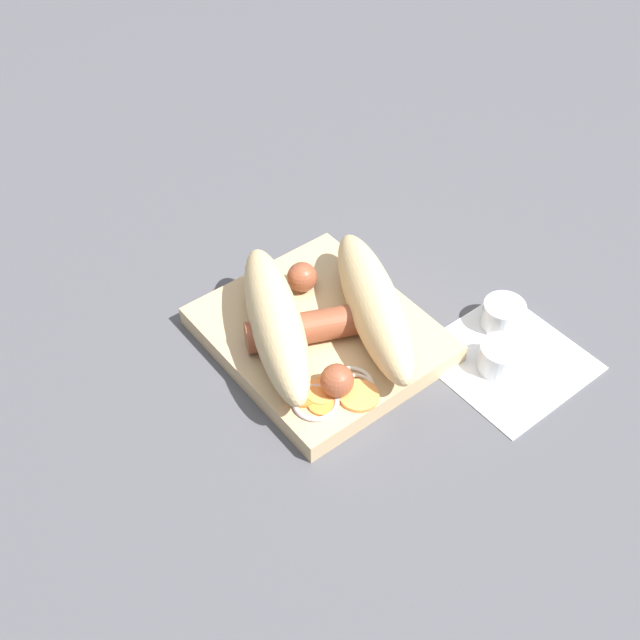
{
  "coord_description": "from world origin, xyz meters",
  "views": [
    {
      "loc": [
        -0.41,
        0.32,
        0.57
      ],
      "look_at": [
        0.0,
        0.0,
        0.03
      ],
      "focal_mm": 45.0,
      "sensor_mm": 36.0,
      "label": 1
    }
  ],
  "objects_px": {
    "sausage": "(318,326)",
    "condiment_cup_far": "(503,316)",
    "condiment_cup_near": "(500,359)",
    "food_tray": "(320,335)",
    "bread_roll": "(325,313)"
  },
  "relations": [
    {
      "from": "sausage",
      "to": "condiment_cup_far",
      "type": "height_order",
      "value": "sausage"
    },
    {
      "from": "sausage",
      "to": "condiment_cup_near",
      "type": "bearing_deg",
      "value": -135.37
    },
    {
      "from": "condiment_cup_far",
      "to": "food_tray",
      "type": "bearing_deg",
      "value": 58.79
    },
    {
      "from": "food_tray",
      "to": "condiment_cup_far",
      "type": "height_order",
      "value": "condiment_cup_far"
    },
    {
      "from": "condiment_cup_far",
      "to": "sausage",
      "type": "bearing_deg",
      "value": 62.48
    },
    {
      "from": "bread_roll",
      "to": "food_tray",
      "type": "bearing_deg",
      "value": -10.45
    },
    {
      "from": "bread_roll",
      "to": "sausage",
      "type": "height_order",
      "value": "bread_roll"
    },
    {
      "from": "food_tray",
      "to": "condiment_cup_near",
      "type": "distance_m",
      "value": 0.17
    },
    {
      "from": "bread_roll",
      "to": "sausage",
      "type": "bearing_deg",
      "value": 76.84
    },
    {
      "from": "sausage",
      "to": "condiment_cup_near",
      "type": "height_order",
      "value": "sausage"
    },
    {
      "from": "food_tray",
      "to": "condiment_cup_near",
      "type": "xyz_separation_m",
      "value": [
        -0.13,
        -0.11,
        0.0
      ]
    },
    {
      "from": "food_tray",
      "to": "condiment_cup_near",
      "type": "relative_size",
      "value": 5.1
    },
    {
      "from": "bread_roll",
      "to": "sausage",
      "type": "distance_m",
      "value": 0.01
    },
    {
      "from": "bread_roll",
      "to": "condiment_cup_near",
      "type": "distance_m",
      "value": 0.17
    },
    {
      "from": "sausage",
      "to": "condiment_cup_near",
      "type": "relative_size",
      "value": 3.73
    }
  ]
}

